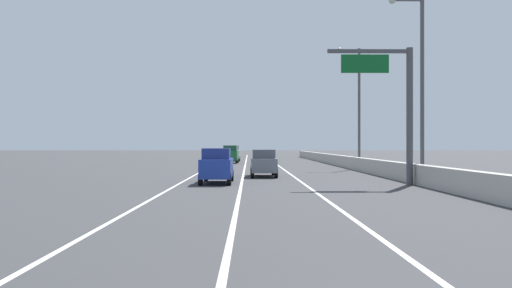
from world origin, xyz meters
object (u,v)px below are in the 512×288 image
Objects in this scene: overhead_sign_gantry at (396,98)px; car_blue_2 at (217,166)px; car_white_3 at (233,153)px; lamp_post_right_third at (357,100)px; car_green_0 at (230,154)px; lamp_post_right_second at (418,76)px; car_gray_1 at (263,163)px.

overhead_sign_gantry is 10.65m from car_blue_2.
car_blue_2 is at bearing -89.53° from car_white_3.
overhead_sign_gantry is 1.74× the size of car_white_3.
car_white_3 is (-0.37, 44.97, 0.04)m from car_blue_2.
car_green_0 is (-12.05, 16.00, -5.26)m from lamp_post_right_third.
car_green_0 is (-10.26, 37.44, -3.68)m from overhead_sign_gantry.
car_blue_2 is 44.97m from car_white_3.
overhead_sign_gantry is 1.83× the size of car_green_0.
lamp_post_right_second is 36.90m from car_green_0.
car_blue_2 is at bearing -172.26° from lamp_post_right_second.
lamp_post_right_second is 2.37× the size of car_blue_2.
lamp_post_right_third is at bearing 59.75° from car_blue_2.
lamp_post_right_second reaches higher than car_white_3.
car_blue_2 reaches higher than car_gray_1.
lamp_post_right_third is (-0.31, 18.37, 0.00)m from lamp_post_right_second.
lamp_post_right_third is at bearing 90.96° from lamp_post_right_second.
car_white_3 is at bearing 105.89° from lamp_post_right_second.
lamp_post_right_second reaches higher than car_gray_1.
lamp_post_right_third is 2.37× the size of car_blue_2.
overhead_sign_gantry is at bearing -8.29° from car_blue_2.
car_white_3 is (-12.34, 43.35, -5.27)m from lamp_post_right_second.
overhead_sign_gantry is at bearing -74.68° from car_green_0.
lamp_post_right_second is 2.57× the size of car_white_3.
car_white_3 is (0.02, 8.97, -0.02)m from car_green_0.
overhead_sign_gantry is 38.99m from car_green_0.
car_green_0 is at bearing -90.14° from car_white_3.
car_blue_2 is (-9.87, 1.44, -3.73)m from overhead_sign_gantry.
car_white_3 is (-3.19, 38.11, 0.10)m from car_gray_1.
lamp_post_right_second is 45.37m from car_white_3.
lamp_post_right_third reaches higher than car_blue_2.
lamp_post_right_third is 2.57× the size of car_white_3.
car_green_0 is at bearing 126.97° from lamp_post_right_third.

